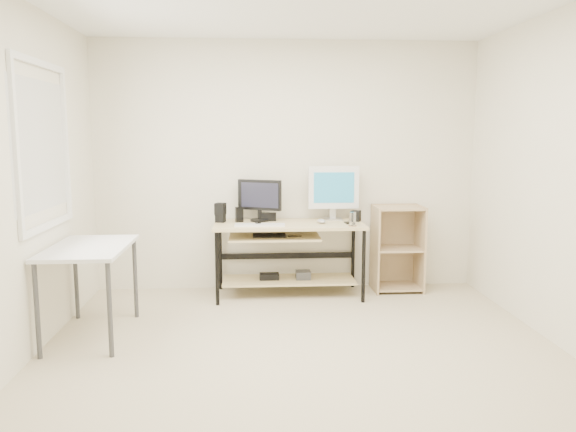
# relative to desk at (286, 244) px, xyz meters

# --- Properties ---
(room) EXTENTS (4.01, 4.01, 2.62)m
(room) POSITION_rel_desk_xyz_m (-0.11, -1.62, 0.78)
(room) COLOR beige
(room) RESTS_ON ground
(desk) EXTENTS (1.50, 0.65, 0.75)m
(desk) POSITION_rel_desk_xyz_m (0.00, 0.00, 0.00)
(desk) COLOR #D6C288
(desk) RESTS_ON ground
(side_table) EXTENTS (0.60, 1.00, 0.75)m
(side_table) POSITION_rel_desk_xyz_m (-1.65, -1.06, 0.13)
(side_table) COLOR white
(side_table) RESTS_ON ground
(shelf_unit) EXTENTS (0.50, 0.40, 0.90)m
(shelf_unit) POSITION_rel_desk_xyz_m (1.18, 0.16, -0.09)
(shelf_unit) COLOR tan
(shelf_unit) RESTS_ON ground
(black_monitor) EXTENTS (0.44, 0.24, 0.43)m
(black_monitor) POSITION_rel_desk_xyz_m (-0.27, 0.15, 0.46)
(black_monitor) COLOR black
(black_monitor) RESTS_ON desk
(white_imac) EXTENTS (0.53, 0.17, 0.56)m
(white_imac) POSITION_rel_desk_xyz_m (0.50, 0.19, 0.54)
(white_imac) COLOR silver
(white_imac) RESTS_ON desk
(keyboard) EXTENTS (0.49, 0.15, 0.02)m
(keyboard) POSITION_rel_desk_xyz_m (-0.27, -0.15, 0.22)
(keyboard) COLOR white
(keyboard) RESTS_ON desk
(mouse) EXTENTS (0.11, 0.14, 0.04)m
(mouse) POSITION_rel_desk_xyz_m (0.35, -0.03, 0.23)
(mouse) COLOR #ACACB1
(mouse) RESTS_ON desk
(center_speaker) EXTENTS (0.17, 0.08, 0.08)m
(center_speaker) POSITION_rel_desk_xyz_m (-0.18, 0.17, 0.25)
(center_speaker) COLOR black
(center_speaker) RESTS_ON desk
(speaker_left) EXTENTS (0.12, 0.12, 0.20)m
(speaker_left) POSITION_rel_desk_xyz_m (-0.67, 0.11, 0.31)
(speaker_left) COLOR black
(speaker_left) RESTS_ON desk
(speaker_right) EXTENTS (0.12, 0.12, 0.11)m
(speaker_right) POSITION_rel_desk_xyz_m (0.72, 0.08, 0.27)
(speaker_right) COLOR black
(speaker_right) RESTS_ON desk
(audio_controller) EXTENTS (0.09, 0.07, 0.16)m
(audio_controller) POSITION_rel_desk_xyz_m (-0.48, 0.10, 0.29)
(audio_controller) COLOR black
(audio_controller) RESTS_ON desk
(volume_puck) EXTENTS (0.06, 0.06, 0.02)m
(volume_puck) POSITION_rel_desk_xyz_m (-0.29, -0.10, 0.22)
(volume_puck) COLOR black
(volume_puck) RESTS_ON desk
(smartphone) EXTENTS (0.07, 0.13, 0.01)m
(smartphone) POSITION_rel_desk_xyz_m (0.62, -0.06, 0.22)
(smartphone) COLOR black
(smartphone) RESTS_ON desk
(coaster) EXTENTS (0.10, 0.10, 0.01)m
(coaster) POSITION_rel_desk_xyz_m (0.63, -0.22, 0.21)
(coaster) COLOR #8B613E
(coaster) RESTS_ON desk
(drinking_glass) EXTENTS (0.08, 0.08, 0.13)m
(drinking_glass) POSITION_rel_desk_xyz_m (0.63, -0.22, 0.28)
(drinking_glass) COLOR white
(drinking_glass) RESTS_ON coaster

